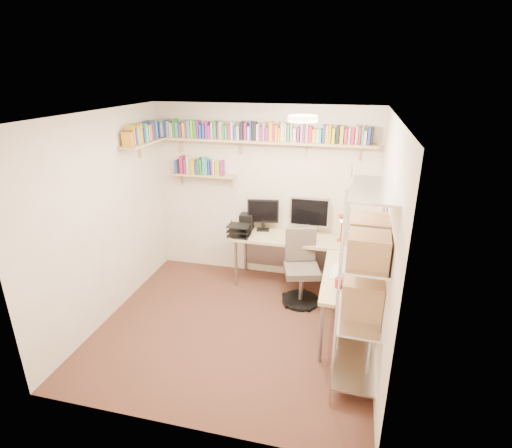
# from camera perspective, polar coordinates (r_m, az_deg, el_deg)

# --- Properties ---
(ground) EXTENTS (3.20, 3.20, 0.00)m
(ground) POSITION_cam_1_polar(r_m,az_deg,el_deg) (5.00, -3.08, -14.49)
(ground) COLOR #44261D
(ground) RESTS_ON ground
(room_shell) EXTENTS (3.24, 3.04, 2.52)m
(room_shell) POSITION_cam_1_polar(r_m,az_deg,el_deg) (4.29, -3.42, 2.58)
(room_shell) COLOR beige
(room_shell) RESTS_ON ground
(wall_shelves) EXTENTS (3.12, 1.09, 0.80)m
(wall_shelves) POSITION_cam_1_polar(r_m,az_deg,el_deg) (5.51, -3.96, 11.82)
(wall_shelves) COLOR tan
(wall_shelves) RESTS_ON ground
(corner_desk) EXTENTS (1.99, 1.94, 1.29)m
(corner_desk) POSITION_cam_1_polar(r_m,az_deg,el_deg) (5.34, 6.95, -3.07)
(corner_desk) COLOR beige
(corner_desk) RESTS_ON ground
(office_chair) EXTENTS (0.54, 0.55, 0.99)m
(office_chair) POSITION_cam_1_polar(r_m,az_deg,el_deg) (5.34, 6.45, -6.89)
(office_chair) COLOR black
(office_chair) RESTS_ON ground
(wire_rack) EXTENTS (0.47, 0.92, 2.08)m
(wire_rack) POSITION_cam_1_polar(r_m,az_deg,el_deg) (3.78, 15.43, -6.00)
(wire_rack) COLOR silver
(wire_rack) RESTS_ON ground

